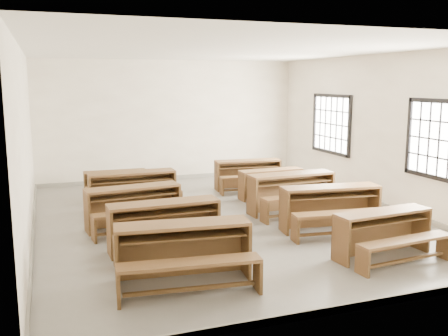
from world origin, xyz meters
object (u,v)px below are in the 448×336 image
object	(u,v)px
desk_set_0	(184,249)
desk_set_3	(133,188)
desk_set_9	(248,173)
desk_set_5	(385,231)
desk_set_4	(116,182)
desk_set_8	(272,182)
desk_set_7	(293,190)
desk_set_2	(134,204)
desk_set_1	(165,223)
desk_set_6	(331,205)

from	to	relation	value
desk_set_0	desk_set_3	world-z (taller)	desk_set_0
desk_set_9	desk_set_3	bearing A→B (deg)	-155.17
desk_set_5	desk_set_0	bearing A→B (deg)	173.32
desk_set_4	desk_set_8	world-z (taller)	desk_set_8
desk_set_5	desk_set_7	bearing A→B (deg)	86.83
desk_set_4	desk_set_8	distance (m)	3.56
desk_set_3	desk_set_5	bearing A→B (deg)	-53.46
desk_set_3	desk_set_8	xyz separation A→B (m)	(3.14, -0.04, -0.08)
desk_set_2	desk_set_3	world-z (taller)	desk_set_3
desk_set_0	desk_set_1	world-z (taller)	desk_set_0
desk_set_2	desk_set_3	distance (m)	1.34
desk_set_3	desk_set_6	xyz separation A→B (m)	(3.08, -2.65, 0.00)
desk_set_3	desk_set_8	size ratio (longest dim) A/B	1.18
desk_set_3	desk_set_2	bearing A→B (deg)	-98.84
desk_set_3	desk_set_7	xyz separation A→B (m)	(3.00, -1.31, 0.00)
desk_set_3	desk_set_4	size ratio (longest dim) A/B	1.25
desk_set_3	desk_set_5	size ratio (longest dim) A/B	1.08
desk_set_1	desk_set_4	distance (m)	3.95
desk_set_4	desk_set_9	xyz separation A→B (m)	(3.21, -0.16, 0.06)
desk_set_2	desk_set_8	xyz separation A→B (m)	(3.34, 1.28, -0.06)
desk_set_8	desk_set_0	bearing A→B (deg)	-130.11
desk_set_2	desk_set_5	bearing A→B (deg)	-46.93
desk_set_7	desk_set_9	xyz separation A→B (m)	(0.02, 2.36, -0.05)
desk_set_0	desk_set_9	size ratio (longest dim) A/B	1.10
desk_set_3	desk_set_9	distance (m)	3.19
desk_set_0	desk_set_2	bearing A→B (deg)	100.20
desk_set_6	desk_set_5	bearing A→B (deg)	-82.94
desk_set_6	desk_set_7	bearing A→B (deg)	100.02
desk_set_5	desk_set_7	world-z (taller)	desk_set_7
desk_set_6	desk_set_0	bearing A→B (deg)	-149.13
desk_set_0	desk_set_2	size ratio (longest dim) A/B	1.04
desk_set_5	desk_set_1	bearing A→B (deg)	150.42
desk_set_1	desk_set_4	bearing A→B (deg)	91.62
desk_set_3	desk_set_6	bearing A→B (deg)	-40.94
desk_set_3	desk_set_0	bearing A→B (deg)	-90.39
desk_set_0	desk_set_9	xyz separation A→B (m)	(3.03, 5.08, -0.04)
desk_set_8	desk_set_5	bearing A→B (deg)	-92.58
desk_set_6	desk_set_8	distance (m)	2.61
desk_set_4	desk_set_7	size ratio (longest dim) A/B	0.78
desk_set_4	desk_set_6	size ratio (longest dim) A/B	0.76
desk_set_1	desk_set_6	size ratio (longest dim) A/B	0.94
desk_set_5	desk_set_8	size ratio (longest dim) A/B	1.10
desk_set_3	desk_set_8	distance (m)	3.14
desk_set_1	desk_set_7	size ratio (longest dim) A/B	0.97
desk_set_3	desk_set_7	distance (m)	3.28
desk_set_0	desk_set_8	bearing A→B (deg)	57.96
desk_set_7	desk_set_8	size ratio (longest dim) A/B	1.22
desk_set_4	desk_set_8	bearing A→B (deg)	-18.80
desk_set_3	desk_set_9	world-z (taller)	desk_set_3
desk_set_2	desk_set_7	distance (m)	3.20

